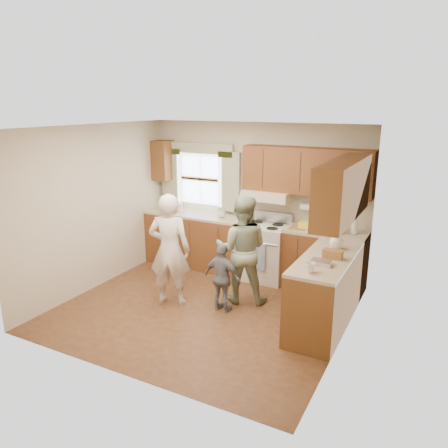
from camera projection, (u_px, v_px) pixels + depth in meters
The scene contains 6 objects.
room at pixel (204, 223), 5.81m from camera, with size 3.80×3.80×3.80m.
kitchen_fixtures at pixel (275, 237), 6.57m from camera, with size 3.80×2.25×2.15m.
stove at pixel (264, 251), 7.11m from camera, with size 0.76×0.67×1.07m.
woman_left at pixel (170, 250), 6.11m from camera, with size 0.59×0.39×1.61m, color silver.
woman_right at pixel (242, 249), 6.21m from camera, with size 0.76×0.59×1.57m, color #264426.
child at pixel (223, 278), 5.96m from camera, with size 0.57×0.24×0.97m, color slate.
Camera 1 is at (2.83, -4.84, 2.80)m, focal length 35.00 mm.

